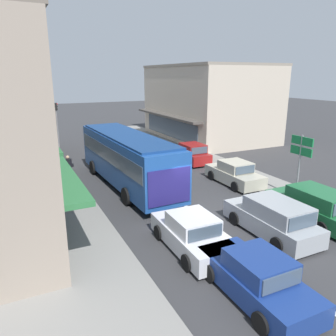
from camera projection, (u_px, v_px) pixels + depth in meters
ground_plane at (193, 211)px, 16.56m from camera, size 140.00×140.00×0.00m
lane_centre_line at (160, 188)px, 20.02m from camera, size 0.20×28.00×0.01m
sidewalk_left at (39, 193)px, 18.88m from camera, size 5.20×44.00×0.14m
kerb_right at (225, 167)px, 24.34m from camera, size 2.80×44.00×0.12m
building_right_far at (208, 102)px, 34.93m from camera, size 10.02×13.87×7.67m
city_bus at (127, 156)px, 19.92m from camera, size 3.05×10.95×3.23m
wagon_adjacent_lane_trail at (273, 218)px, 13.97m from camera, size 1.95×4.51×1.58m
sedan_queue_gap_filler at (192, 234)px, 12.77m from camera, size 1.95×4.23×1.47m
sedan_behind_bus_mid at (257, 278)px, 9.99m from camera, size 1.92×4.21×1.47m
parked_wagon_kerb_front at (314, 206)px, 15.32m from camera, size 1.96×4.51×1.58m
parked_sedan_kerb_second at (234, 174)px, 20.58m from camera, size 1.90×4.20×1.47m
parked_hatchback_kerb_third at (191, 154)px, 25.55m from camera, size 1.83×3.71×1.54m
traffic_light_downstreet at (57, 117)px, 30.26m from camera, size 0.33×0.24×4.20m
directional_road_sign at (301, 152)px, 17.39m from camera, size 0.10×1.40×3.60m
pedestrian_with_handbag_near at (68, 166)px, 20.74m from camera, size 0.61×0.49×1.63m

